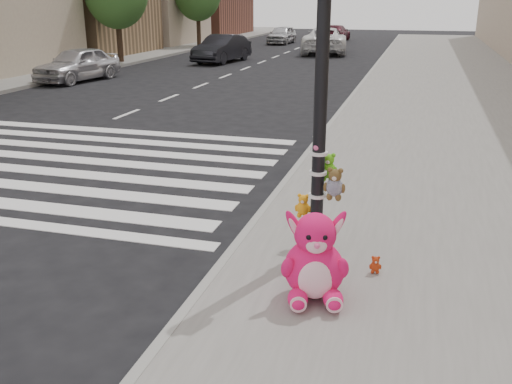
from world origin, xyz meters
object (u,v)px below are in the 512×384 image
at_px(signal_pole, 322,121).
at_px(car_white_near, 325,41).
at_px(red_teddy, 375,265).
at_px(car_dark_far, 222,49).
at_px(car_silver_far, 77,64).
at_px(pink_bunny, 314,263).

height_order(signal_pole, car_white_near, signal_pole).
height_order(red_teddy, car_white_near, car_white_near).
bearing_deg(car_white_near, red_teddy, 93.25).
distance_m(car_dark_far, car_white_near, 7.89).
distance_m(signal_pole, car_silver_far, 18.78).
bearing_deg(pink_bunny, signal_pole, 83.40).
bearing_deg(pink_bunny, car_white_near, 84.45).
bearing_deg(car_silver_far, red_teddy, -39.15).
distance_m(pink_bunny, car_white_near, 30.71).
height_order(pink_bunny, car_dark_far, car_dark_far).
relative_size(car_dark_far, car_white_near, 0.77).
distance_m(signal_pole, red_teddy, 1.83).
height_order(pink_bunny, car_silver_far, car_silver_far).
height_order(car_silver_far, car_white_near, car_white_near).
height_order(signal_pole, car_silver_far, signal_pole).
xyz_separation_m(red_teddy, car_silver_far, (-13.20, 14.51, 0.43)).
height_order(red_teddy, car_silver_far, car_silver_far).
bearing_deg(red_teddy, pink_bunny, -138.86).
height_order(red_teddy, car_dark_far, car_dark_far).
xyz_separation_m(signal_pole, car_white_near, (-4.74, 29.08, -1.06)).
xyz_separation_m(signal_pole, pink_bunny, (0.18, -1.24, -1.28)).
relative_size(red_teddy, car_white_near, 0.04).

